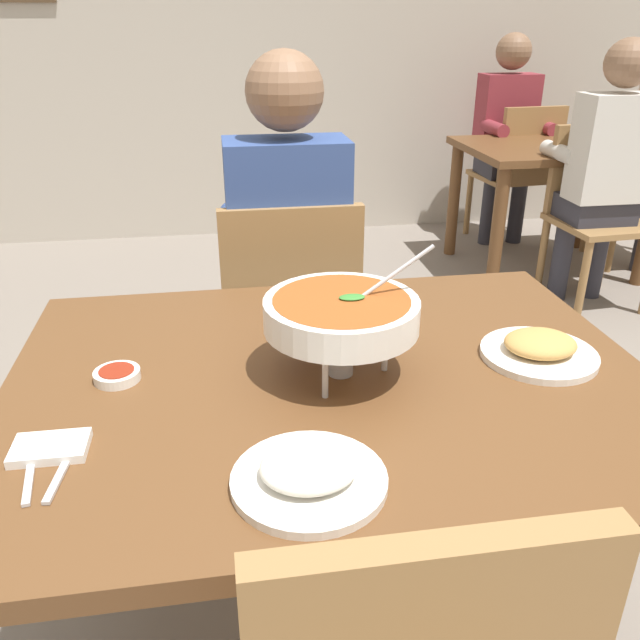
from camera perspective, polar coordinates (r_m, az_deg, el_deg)
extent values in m
plane|color=gray|center=(1.78, 0.85, -25.83)|extent=(16.00, 16.00, 0.00)
cube|color=brown|center=(1.31, 1.05, -5.54)|extent=(1.28, 0.97, 0.04)
cylinder|color=brown|center=(1.89, -19.34, -9.78)|extent=(0.07, 0.07, 0.70)
cylinder|color=brown|center=(2.01, 15.38, -6.96)|extent=(0.07, 0.07, 0.70)
cube|color=olive|center=(2.20, -2.96, -0.51)|extent=(0.44, 0.44, 0.03)
cube|color=olive|center=(1.92, -2.45, 3.42)|extent=(0.42, 0.04, 0.45)
cylinder|color=olive|center=(2.49, 1.02, -3.04)|extent=(0.04, 0.04, 0.42)
cylinder|color=olive|center=(2.46, -7.75, -3.67)|extent=(0.04, 0.04, 0.42)
cylinder|color=olive|center=(2.17, 2.78, -7.69)|extent=(0.04, 0.04, 0.42)
cylinder|color=olive|center=(2.13, -7.38, -8.51)|extent=(0.04, 0.04, 0.42)
cylinder|color=#2D2D38|center=(2.32, -0.44, -4.82)|extent=(0.10, 0.10, 0.45)
cylinder|color=#2D2D38|center=(2.31, -5.38, -5.19)|extent=(0.10, 0.10, 0.45)
cube|color=#2D2D38|center=(2.15, -2.94, 1.07)|extent=(0.32, 0.32, 0.12)
cube|color=#334C8C|center=(1.97, -2.88, 8.42)|extent=(0.36, 0.20, 0.50)
sphere|color=#846047|center=(1.89, -3.14, 19.51)|extent=(0.22, 0.22, 0.22)
cylinder|color=#334C8C|center=(2.19, 0.76, 8.83)|extent=(0.08, 0.28, 0.08)
cylinder|color=#334C8C|center=(2.16, -7.72, 8.38)|extent=(0.08, 0.28, 0.08)
cylinder|color=silver|center=(1.29, 5.82, -2.55)|extent=(0.01, 0.01, 0.10)
cylinder|color=silver|center=(1.33, -0.65, -1.45)|extent=(0.01, 0.01, 0.10)
cylinder|color=silver|center=(1.20, 0.46, -4.74)|extent=(0.01, 0.01, 0.10)
torus|color=silver|center=(1.25, 1.91, -0.82)|extent=(0.21, 0.21, 0.01)
cylinder|color=#B2B2B7|center=(1.29, 1.86, -4.12)|extent=(0.05, 0.05, 0.04)
cone|color=orange|center=(1.27, 1.88, -2.85)|extent=(0.02, 0.02, 0.04)
cylinder|color=white|center=(1.24, 1.93, 0.43)|extent=(0.30, 0.30, 0.06)
cylinder|color=#994C1E|center=(1.22, 1.95, 1.49)|extent=(0.26, 0.26, 0.01)
ellipsoid|color=#388433|center=(1.23, 2.88, 1.94)|extent=(0.05, 0.03, 0.01)
cylinder|color=silver|center=(1.25, 5.87, 3.58)|extent=(0.18, 0.01, 0.13)
cylinder|color=white|center=(1.01, -0.97, -13.92)|extent=(0.24, 0.24, 0.01)
ellipsoid|color=white|center=(1.00, -0.98, -12.78)|extent=(0.15, 0.13, 0.04)
cylinder|color=white|center=(1.42, 18.78, -2.96)|extent=(0.24, 0.24, 0.01)
ellipsoid|color=tan|center=(1.41, 18.92, -2.05)|extent=(0.15, 0.13, 0.04)
cylinder|color=white|center=(1.33, -17.45, -4.67)|extent=(0.09, 0.09, 0.02)
cylinder|color=maroon|center=(1.33, -17.50, -4.33)|extent=(0.07, 0.07, 0.01)
cube|color=white|center=(1.16, -22.67, -10.35)|extent=(0.12, 0.08, 0.02)
cube|color=silver|center=(1.13, -24.15, -11.98)|extent=(0.04, 0.17, 0.01)
cube|color=silver|center=(1.12, -21.64, -11.95)|extent=(0.03, 0.17, 0.01)
cube|color=brown|center=(4.01, 19.96, 14.01)|extent=(1.00, 0.80, 0.04)
cylinder|color=brown|center=(3.60, 15.38, 7.44)|extent=(0.07, 0.07, 0.70)
cylinder|color=brown|center=(4.21, 11.70, 10.26)|extent=(0.07, 0.07, 0.70)
cylinder|color=brown|center=(4.59, 22.23, 10.15)|extent=(0.07, 0.07, 0.70)
cube|color=olive|center=(4.41, 26.21, 10.07)|extent=(0.49, 0.49, 0.03)
cylinder|color=olive|center=(4.54, 22.51, 8.15)|extent=(0.04, 0.04, 0.42)
cylinder|color=olive|center=(4.21, 24.43, 6.60)|extent=(0.04, 0.04, 0.42)
cube|color=olive|center=(4.57, 16.47, 12.04)|extent=(0.48, 0.48, 0.03)
cube|color=olive|center=(4.36, 18.19, 14.47)|extent=(0.42, 0.08, 0.45)
cylinder|color=olive|center=(4.87, 16.99, 10.00)|extent=(0.04, 0.04, 0.42)
cylinder|color=olive|center=(4.69, 12.94, 9.90)|extent=(0.04, 0.04, 0.42)
cylinder|color=olive|center=(4.56, 19.40, 8.71)|extent=(0.04, 0.04, 0.42)
cylinder|color=olive|center=(4.37, 15.17, 8.57)|extent=(0.04, 0.04, 0.42)
cube|color=olive|center=(3.62, 23.59, 7.76)|extent=(0.47, 0.47, 0.03)
cube|color=olive|center=(3.72, 22.47, 12.23)|extent=(0.42, 0.07, 0.45)
cylinder|color=olive|center=(3.43, 22.16, 3.14)|extent=(0.04, 0.04, 0.42)
cylinder|color=olive|center=(3.73, 18.98, 5.30)|extent=(0.04, 0.04, 0.42)
cylinder|color=olive|center=(3.94, 23.74, 5.54)|extent=(0.04, 0.04, 0.42)
cylinder|color=#2D2D38|center=(4.50, 14.64, 9.31)|extent=(0.10, 0.10, 0.45)
cylinder|color=#2D2D38|center=(4.58, 16.97, 9.31)|extent=(0.10, 0.10, 0.45)
cube|color=#2D2D38|center=(4.51, 16.03, 12.93)|extent=(0.32, 0.32, 0.12)
cube|color=maroon|center=(4.54, 16.09, 16.97)|extent=(0.36, 0.20, 0.50)
sphere|color=#846047|center=(4.51, 16.70, 21.74)|extent=(0.22, 0.22, 0.22)
cylinder|color=maroon|center=(4.30, 15.10, 16.00)|extent=(0.08, 0.28, 0.08)
cylinder|color=maroon|center=(4.44, 19.04, 15.78)|extent=(0.08, 0.28, 0.08)
cylinder|color=#2D2D38|center=(3.78, 23.17, 5.14)|extent=(0.10, 0.10, 0.45)
cylinder|color=#2D2D38|center=(3.68, 20.51, 5.07)|extent=(0.10, 0.10, 0.45)
cube|color=#2D2D38|center=(3.62, 22.88, 9.12)|extent=(0.32, 0.32, 0.12)
cube|color=beige|center=(3.49, 24.41, 13.61)|extent=(0.36, 0.20, 0.50)
sphere|color=#846047|center=(3.45, 25.58, 19.75)|extent=(0.22, 0.22, 0.22)
cylinder|color=beige|center=(3.75, 24.77, 13.41)|extent=(0.08, 0.28, 0.08)
cylinder|color=beige|center=(3.59, 20.36, 13.69)|extent=(0.08, 0.28, 0.08)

